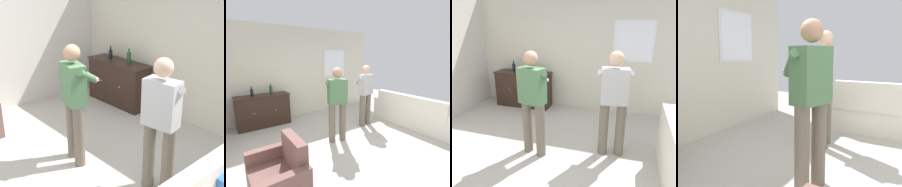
{
  "view_description": "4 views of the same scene",
  "coord_description": "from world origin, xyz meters",
  "views": [
    {
      "loc": [
        3.0,
        -1.79,
        2.5
      ],
      "look_at": [
        0.09,
        0.82,
        1.0
      ],
      "focal_mm": 50.0,
      "sensor_mm": 36.0,
      "label": 1
    },
    {
      "loc": [
        -2.35,
        -2.66,
        1.93
      ],
      "look_at": [
        0.06,
        0.75,
        1.02
      ],
      "focal_mm": 28.0,
      "sensor_mm": 36.0,
      "label": 2
    },
    {
      "loc": [
        1.2,
        -2.47,
        2.08
      ],
      "look_at": [
        0.14,
        0.91,
        0.91
      ],
      "focal_mm": 35.0,
      "sensor_mm": 36.0,
      "label": 3
    },
    {
      "loc": [
        -2.35,
        -0.61,
        1.36
      ],
      "look_at": [
        0.18,
        0.86,
        0.89
      ],
      "focal_mm": 40.0,
      "sensor_mm": 36.0,
      "label": 4
    }
  ],
  "objects": [
    {
      "name": "person_standing_left",
      "position": [
        -0.2,
        0.41,
        0.94
      ],
      "size": [
        0.54,
        0.51,
        1.68
      ],
      "color": "#6B6051",
      "rests_on": "ground"
    },
    {
      "name": "sideboard_cabinet",
      "position": [
        -1.37,
        2.3,
        0.44
      ],
      "size": [
        1.4,
        0.49,
        0.88
      ],
      "color": "black",
      "rests_on": "ground"
    },
    {
      "name": "ground",
      "position": [
        0.0,
        0.0,
        0.0
      ],
      "size": [
        10.4,
        10.4,
        0.0
      ],
      "primitive_type": "plane",
      "color": "#B2ADA3"
    },
    {
      "name": "bottle_liquor_amber",
      "position": [
        -1.12,
        2.34,
        1.0
      ],
      "size": [
        0.08,
        0.08,
        0.29
      ],
      "color": "#1E4C23",
      "rests_on": "sideboard_cabinet"
    },
    {
      "name": "bottle_wine_green",
      "position": [
        -1.62,
        2.31,
        0.98
      ],
      "size": [
        0.08,
        0.08,
        0.26
      ],
      "color": "black",
      "rests_on": "sideboard_cabinet"
    },
    {
      "name": "person_standing_right",
      "position": [
        0.99,
        0.76,
        0.94
      ],
      "size": [
        0.55,
        0.5,
        1.68
      ],
      "color": "#6B6051",
      "rests_on": "ground"
    },
    {
      "name": "wall_back_with_window",
      "position": [
        0.03,
        2.66,
        1.41
      ],
      "size": [
        5.2,
        0.15,
        2.8
      ],
      "color": "beige",
      "rests_on": "ground"
    }
  ]
}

